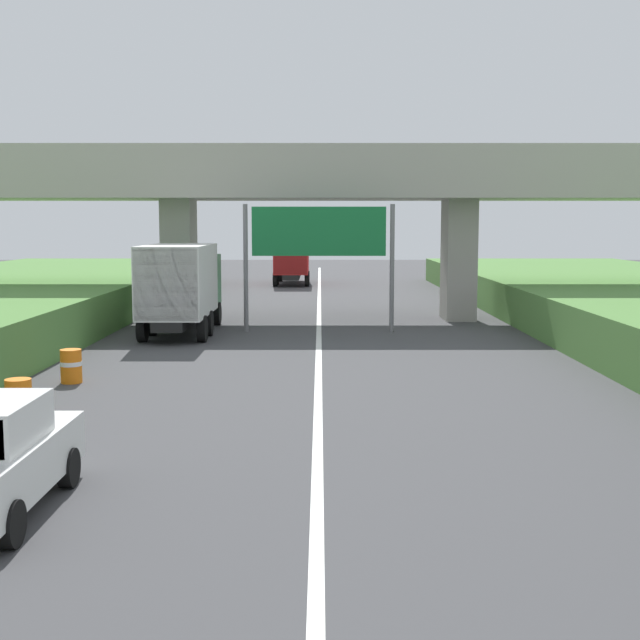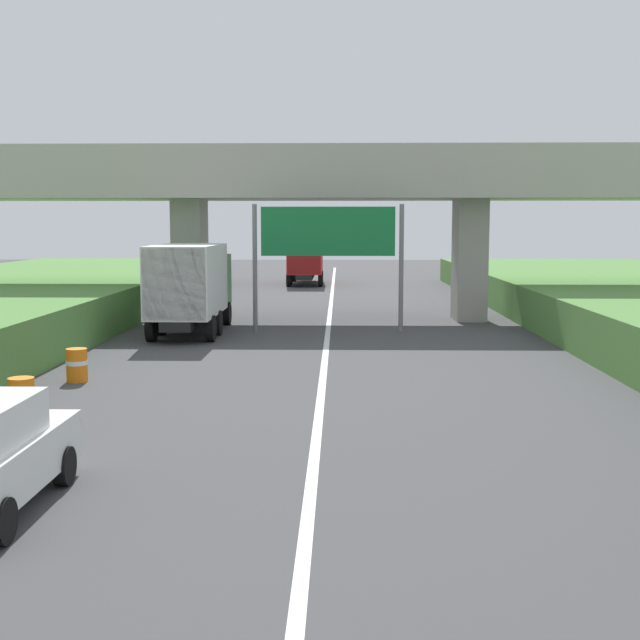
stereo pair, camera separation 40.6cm
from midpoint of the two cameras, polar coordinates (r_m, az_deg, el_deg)
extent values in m
cube|color=white|center=(29.36, 0.84, -1.68)|extent=(0.20, 102.60, 0.01)
cube|color=#ADA89E|center=(36.92, 0.97, 9.08)|extent=(40.00, 4.80, 1.10)
cube|color=#ADA89E|center=(34.77, 0.94, 11.05)|extent=(40.00, 0.36, 1.10)
cube|color=#ADA89E|center=(39.19, 0.99, 10.55)|extent=(40.00, 0.36, 1.10)
cube|color=#9F9A91|center=(37.47, -8.53, 4.09)|extent=(1.30, 2.20, 5.28)
cube|color=#9F9A91|center=(37.39, 10.47, 4.05)|extent=(1.30, 2.20, 5.28)
cylinder|color=slate|center=(32.73, -4.10, 3.53)|extent=(0.18, 0.18, 4.98)
cylinder|color=slate|center=(32.68, 5.91, 3.51)|extent=(0.18, 0.18, 4.98)
cube|color=#167238|center=(32.53, 0.91, 6.07)|extent=(5.20, 0.12, 1.90)
cube|color=white|center=(32.52, 0.91, 6.07)|extent=(4.89, 0.01, 1.67)
cube|color=black|center=(32.81, -8.31, 0.28)|extent=(1.10, 7.30, 0.36)
cube|color=#236B38|center=(35.26, -7.64, 2.74)|extent=(2.10, 2.10, 2.10)
cube|color=#2D3842|center=(36.25, -7.40, 3.32)|extent=(1.89, 0.06, 0.90)
cube|color=silver|center=(31.65, -8.68, 2.74)|extent=(2.30, 5.20, 2.60)
cube|color=#A8A8A4|center=(29.12, -9.55, 2.39)|extent=(2.21, 0.04, 2.50)
cylinder|color=black|center=(35.54, -9.15, 0.46)|extent=(0.30, 0.96, 0.96)
cylinder|color=black|center=(35.24, -6.05, 0.46)|extent=(0.30, 0.96, 0.96)
cylinder|color=black|center=(30.62, -11.06, -0.56)|extent=(0.30, 0.96, 0.96)
cylinder|color=black|center=(30.23, -7.09, -0.58)|extent=(0.30, 0.96, 0.96)
cylinder|color=black|center=(32.26, -10.42, -0.18)|extent=(0.30, 0.96, 0.96)
cylinder|color=black|center=(31.89, -6.65, -0.20)|extent=(0.30, 0.96, 0.96)
cube|color=black|center=(58.77, -0.76, 3.12)|extent=(1.10, 7.30, 0.36)
cube|color=red|center=(61.31, -0.68, 4.41)|extent=(2.10, 2.10, 2.10)
cube|color=#2D3842|center=(62.32, -0.64, 4.73)|extent=(1.89, 0.06, 0.90)
cube|color=red|center=(57.65, -0.80, 4.52)|extent=(2.30, 5.20, 2.60)
cube|color=maroon|center=(55.08, -0.90, 4.43)|extent=(2.21, 0.04, 2.50)
cylinder|color=black|center=(61.42, -1.58, 3.10)|extent=(0.30, 0.96, 0.96)
cylinder|color=black|center=(61.35, 0.23, 3.10)|extent=(0.30, 0.96, 0.96)
cylinder|color=black|center=(56.36, -1.94, 2.78)|extent=(0.30, 0.96, 0.96)
cylinder|color=black|center=(56.28, 0.23, 2.78)|extent=(0.30, 0.96, 0.96)
cylinder|color=black|center=(58.05, -1.85, 2.89)|extent=(0.30, 0.96, 0.96)
cylinder|color=black|center=(57.97, 0.27, 2.89)|extent=(0.30, 0.96, 0.96)
cylinder|color=black|center=(14.30, -16.27, -9.54)|extent=(0.22, 0.64, 0.64)
cylinder|color=black|center=(12.02, -20.00, -12.79)|extent=(0.22, 0.64, 0.64)
cylinder|color=orange|center=(19.31, -19.11, -5.06)|extent=(0.56, 0.56, 0.90)
cylinder|color=white|center=(19.29, -19.12, -4.85)|extent=(0.57, 0.57, 0.12)
cylinder|color=orange|center=(23.31, -15.77, -2.98)|extent=(0.56, 0.56, 0.90)
cylinder|color=white|center=(23.30, -15.77, -2.81)|extent=(0.57, 0.57, 0.12)
camera|label=1|loc=(0.20, -89.40, 0.07)|focal=46.92mm
camera|label=2|loc=(0.20, 90.60, -0.07)|focal=46.92mm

